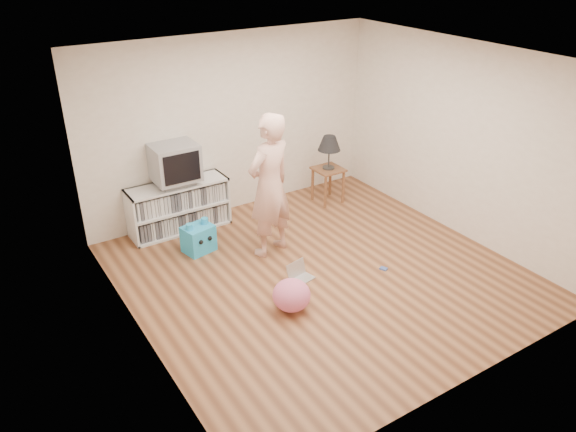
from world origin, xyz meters
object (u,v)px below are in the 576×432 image
at_px(side_table, 328,176).
at_px(laptop, 299,274).
at_px(dvd_deck, 176,182).
at_px(plush_blue, 198,238).
at_px(media_unit, 178,206).
at_px(person, 269,186).
at_px(crt_tv, 174,162).
at_px(plush_pink, 292,295).
at_px(table_lamp, 329,144).

xyz_separation_m(side_table, laptop, (-1.59, -1.59, -0.36)).
xyz_separation_m(dvd_deck, plush_blue, (-0.03, -0.70, -0.55)).
distance_m(media_unit, plush_blue, 0.73).
xyz_separation_m(side_table, person, (-1.55, -0.84, 0.53)).
relative_size(crt_tv, laptop, 1.81).
height_order(dvd_deck, side_table, dvd_deck).
height_order(person, plush_pink, person).
bearing_deg(dvd_deck, plush_pink, -82.88).
relative_size(table_lamp, plush_pink, 1.21).
height_order(table_lamp, laptop, table_lamp).
xyz_separation_m(media_unit, person, (0.76, -1.23, 0.59)).
height_order(table_lamp, plush_blue, table_lamp).
xyz_separation_m(dvd_deck, person, (0.76, -1.21, 0.21)).
distance_m(person, plush_blue, 1.21).
bearing_deg(side_table, plush_pink, -134.17).
relative_size(side_table, plush_blue, 1.25).
xyz_separation_m(media_unit, laptop, (0.72, -1.97, -0.30)).
bearing_deg(plush_pink, laptop, 48.91).
bearing_deg(side_table, dvd_deck, 170.89).
distance_m(table_lamp, plush_blue, 2.48).
xyz_separation_m(media_unit, dvd_deck, (0.00, -0.02, 0.39)).
relative_size(side_table, laptop, 1.66).
height_order(media_unit, person, person).
height_order(crt_tv, plush_blue, crt_tv).
bearing_deg(plush_pink, table_lamp, 45.83).
xyz_separation_m(table_lamp, plush_pink, (-2.00, -2.06, -0.76)).
relative_size(person, laptop, 5.68).
bearing_deg(dvd_deck, media_unit, 90.00).
height_order(dvd_deck, table_lamp, table_lamp).
distance_m(crt_tv, plush_pink, 2.59).
relative_size(person, plush_blue, 4.27).
distance_m(side_table, plush_pink, 2.89).
bearing_deg(person, plush_pink, 54.42).
bearing_deg(media_unit, side_table, -9.49).
height_order(person, plush_blue, person).
distance_m(crt_tv, person, 1.43).
bearing_deg(laptop, person, 74.92).
relative_size(crt_tv, plush_pink, 1.41).
distance_m(side_table, plush_blue, 2.37).
height_order(table_lamp, plush_pink, table_lamp).
relative_size(dvd_deck, laptop, 1.36).
relative_size(crt_tv, side_table, 1.09).
bearing_deg(dvd_deck, person, -57.92).
xyz_separation_m(dvd_deck, crt_tv, (0.00, -0.00, 0.29)).
bearing_deg(media_unit, laptop, -69.93).
height_order(laptop, plush_blue, plush_blue).
relative_size(media_unit, dvd_deck, 3.11).
xyz_separation_m(media_unit, plush_blue, (-0.03, -0.72, -0.16)).
xyz_separation_m(crt_tv, plush_blue, (-0.03, -0.70, -0.83)).
distance_m(crt_tv, table_lamp, 2.34).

